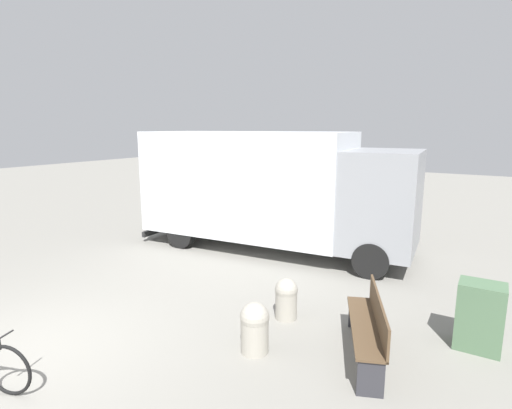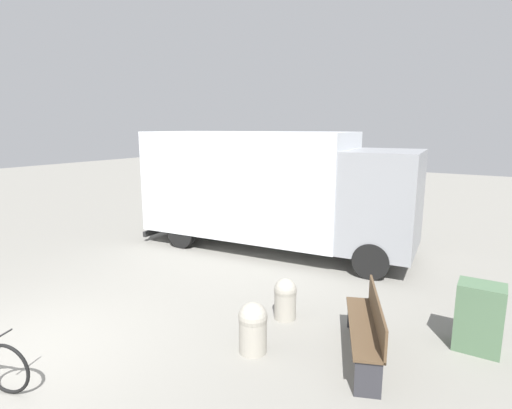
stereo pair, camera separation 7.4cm
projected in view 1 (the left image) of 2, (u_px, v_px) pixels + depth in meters
ground_plane at (24, 355)px, 5.98m from camera, size 60.00×60.00×0.00m
delivery_truck at (271, 186)px, 11.02m from camera, size 7.68×3.07×3.26m
park_bench at (370, 324)px, 5.84m from camera, size 1.08×1.93×0.95m
bollard_near_bench at (255, 326)px, 6.02m from camera, size 0.45×0.45×0.79m
bollard_far_bench at (286, 297)px, 7.10m from camera, size 0.41×0.41×0.74m
utility_box at (480, 316)px, 6.09m from camera, size 0.65×0.49×1.06m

